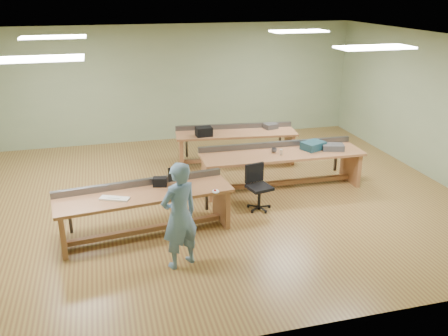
{
  "coord_description": "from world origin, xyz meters",
  "views": [
    {
      "loc": [
        -1.72,
        -8.27,
        3.86
      ],
      "look_at": [
        0.29,
        -0.6,
        0.82
      ],
      "focal_mm": 38.0,
      "sensor_mm": 36.0,
      "label": 1
    }
  ],
  "objects": [
    {
      "name": "floor",
      "position": [
        0.0,
        0.0,
        0.0
      ],
      "size": [
        10.0,
        10.0,
        0.0
      ],
      "primitive_type": "plane",
      "color": "olive",
      "rests_on": "ground"
    },
    {
      "name": "ceiling",
      "position": [
        0.0,
        0.0,
        3.0
      ],
      "size": [
        10.0,
        10.0,
        0.0
      ],
      "primitive_type": "plane",
      "color": "silver",
      "rests_on": "wall_back"
    },
    {
      "name": "wall_back",
      "position": [
        0.0,
        4.0,
        1.5
      ],
      "size": [
        10.0,
        0.04,
        3.0
      ],
      "primitive_type": "cube",
      "color": "gray",
      "rests_on": "floor"
    },
    {
      "name": "wall_front",
      "position": [
        0.0,
        -4.0,
        1.5
      ],
      "size": [
        10.0,
        0.04,
        3.0
      ],
      "primitive_type": "cube",
      "color": "gray",
      "rests_on": "floor"
    },
    {
      "name": "wall_right",
      "position": [
        5.0,
        0.0,
        1.5
      ],
      "size": [
        0.04,
        8.0,
        3.0
      ],
      "primitive_type": "cube",
      "color": "gray",
      "rests_on": "floor"
    },
    {
      "name": "fluor_panels",
      "position": [
        0.0,
        0.0,
        2.97
      ],
      "size": [
        6.2,
        3.5,
        0.03
      ],
      "color": "white",
      "rests_on": "ceiling"
    },
    {
      "name": "workbench_front",
      "position": [
        -1.19,
        -1.16,
        0.56
      ],
      "size": [
        2.91,
        1.09,
        0.86
      ],
      "rotation": [
        0.0,
        0.0,
        0.12
      ],
      "color": "#996440",
      "rests_on": "floor"
    },
    {
      "name": "workbench_mid",
      "position": [
        1.69,
        0.15,
        0.57
      ],
      "size": [
        3.3,
        0.96,
        0.86
      ],
      "rotation": [
        0.0,
        0.0,
        -0.03
      ],
      "color": "#996440",
      "rests_on": "floor"
    },
    {
      "name": "workbench_back",
      "position": [
        1.19,
        1.75,
        0.55
      ],
      "size": [
        2.81,
        1.05,
        0.86
      ],
      "rotation": [
        0.0,
        0.0,
        -0.12
      ],
      "color": "#996440",
      "rests_on": "floor"
    },
    {
      "name": "person",
      "position": [
        -0.8,
        -2.24,
        0.81
      ],
      "size": [
        0.7,
        0.6,
        1.62
      ],
      "primitive_type": "imported",
      "rotation": [
        0.0,
        0.0,
        3.57
      ],
      "color": "#6588A5",
      "rests_on": "floor"
    },
    {
      "name": "laptop_base",
      "position": [
        -0.62,
        -1.19,
        0.77
      ],
      "size": [
        0.33,
        0.28,
        0.03
      ],
      "primitive_type": "cube",
      "rotation": [
        0.0,
        0.0,
        0.12
      ],
      "color": "black",
      "rests_on": "workbench_front"
    },
    {
      "name": "laptop_screen",
      "position": [
        -0.63,
        -1.07,
        0.99
      ],
      "size": [
        0.3,
        0.05,
        0.24
      ],
      "primitive_type": "cube",
      "rotation": [
        0.0,
        0.0,
        0.12
      ],
      "color": "black",
      "rests_on": "laptop_base"
    },
    {
      "name": "keyboard",
      "position": [
        -1.67,
        -1.31,
        0.76
      ],
      "size": [
        0.48,
        0.33,
        0.03
      ],
      "primitive_type": "cube",
      "rotation": [
        0.0,
        0.0,
        -0.43
      ],
      "color": "beige",
      "rests_on": "workbench_front"
    },
    {
      "name": "trackball_mouse",
      "position": [
        -0.08,
        -1.48,
        0.78
      ],
      "size": [
        0.15,
        0.17,
        0.06
      ],
      "primitive_type": "ellipsoid",
      "rotation": [
        0.0,
        0.0,
        -0.28
      ],
      "color": "white",
      "rests_on": "workbench_front"
    },
    {
      "name": "camera_bag",
      "position": [
        -0.91,
        -0.96,
        0.83
      ],
      "size": [
        0.25,
        0.19,
        0.15
      ],
      "primitive_type": "cube",
      "rotation": [
        0.0,
        0.0,
        -0.24
      ],
      "color": "black",
      "rests_on": "workbench_front"
    },
    {
      "name": "task_chair",
      "position": [
        0.91,
        -0.71,
        0.31
      ],
      "size": [
        0.55,
        0.55,
        0.84
      ],
      "rotation": [
        0.0,
        0.0,
        0.23
      ],
      "color": "black",
      "rests_on": "floor"
    },
    {
      "name": "parts_bin_teal",
      "position": [
        2.38,
        0.16,
        0.83
      ],
      "size": [
        0.54,
        0.47,
        0.16
      ],
      "primitive_type": "cube",
      "rotation": [
        0.0,
        0.0,
        0.38
      ],
      "color": "#143643",
      "rests_on": "workbench_mid"
    },
    {
      "name": "parts_bin_grey",
      "position": [
        2.75,
        0.03,
        0.81
      ],
      "size": [
        0.49,
        0.39,
        0.12
      ],
      "primitive_type": "cube",
      "rotation": [
        0.0,
        0.0,
        -0.29
      ],
      "color": "#37373A",
      "rests_on": "workbench_mid"
    },
    {
      "name": "mug",
      "position": [
        1.54,
        0.18,
        0.79
      ],
      "size": [
        0.15,
        0.15,
        0.09
      ],
      "primitive_type": "imported",
      "rotation": [
        0.0,
        0.0,
        -0.39
      ],
      "color": "#37373A",
      "rests_on": "workbench_mid"
    },
    {
      "name": "drinks_can",
      "position": [
        1.62,
        0.0,
        0.81
      ],
      "size": [
        0.06,
        0.06,
        0.11
      ],
      "primitive_type": "cylinder",
      "rotation": [
        0.0,
        0.0,
        0.04
      ],
      "color": "silver",
      "rests_on": "workbench_mid"
    },
    {
      "name": "storage_box_back",
      "position": [
        0.41,
        1.63,
        0.85
      ],
      "size": [
        0.37,
        0.27,
        0.2
      ],
      "primitive_type": "cube",
      "rotation": [
        0.0,
        0.0,
        0.06
      ],
      "color": "black",
      "rests_on": "workbench_back"
    },
    {
      "name": "tray_back",
      "position": [
        2.06,
        1.81,
        0.81
      ],
      "size": [
        0.34,
        0.29,
        0.12
      ],
      "primitive_type": "cube",
      "rotation": [
        0.0,
        0.0,
        0.27
      ],
      "color": "#37373A",
      "rests_on": "workbench_back"
    }
  ]
}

